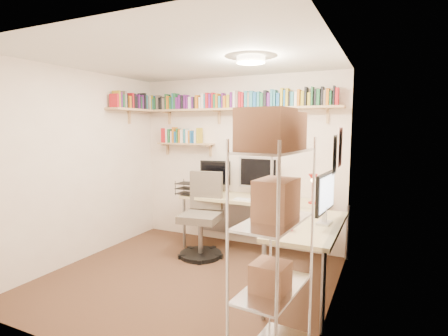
{
  "coord_description": "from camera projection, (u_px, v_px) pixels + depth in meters",
  "views": [
    {
      "loc": [
        2.06,
        -3.32,
        1.76
      ],
      "look_at": [
        0.22,
        0.55,
        1.26
      ],
      "focal_mm": 28.0,
      "sensor_mm": 36.0,
      "label": 1
    }
  ],
  "objects": [
    {
      "name": "ground",
      "position": [
        187.0,
        279.0,
        4.06
      ],
      "size": [
        3.2,
        3.2,
        0.0
      ],
      "primitive_type": "plane",
      "color": "#4B2920",
      "rests_on": "ground"
    },
    {
      "name": "room_shell",
      "position": [
        185.0,
        146.0,
        3.88
      ],
      "size": [
        3.24,
        3.04,
        2.52
      ],
      "color": "beige",
      "rests_on": "ground"
    },
    {
      "name": "wall_shelves",
      "position": [
        207.0,
        109.0,
        5.16
      ],
      "size": [
        3.12,
        1.09,
        0.8
      ],
      "color": "tan",
      "rests_on": "ground"
    },
    {
      "name": "corner_desk",
      "position": [
        255.0,
        203.0,
        4.59
      ],
      "size": [
        2.39,
        1.98,
        1.35
      ],
      "color": "#D1C288",
      "rests_on": "ground"
    },
    {
      "name": "office_chair",
      "position": [
        202.0,
        221.0,
        4.78
      ],
      "size": [
        0.61,
        0.61,
        1.15
      ],
      "rotation": [
        0.0,
        0.0,
        0.14
      ],
      "color": "black",
      "rests_on": "ground"
    },
    {
      "name": "wire_rack",
      "position": [
        274.0,
        191.0,
        2.38
      ],
      "size": [
        0.42,
        0.76,
        1.88
      ],
      "rotation": [
        0.0,
        0.0,
        -0.09
      ],
      "color": "silver",
      "rests_on": "ground"
    }
  ]
}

